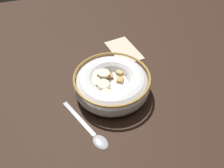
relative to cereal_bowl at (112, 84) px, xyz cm
name	(u,v)px	position (x,y,z in cm)	size (l,w,h in cm)	color
ground_plane	(112,95)	(-0.01, 0.04, -4.08)	(120.33, 120.33, 2.00)	#332116
cereal_bowl	(112,84)	(0.00, 0.00, 0.00)	(19.14, 19.14, 5.73)	white
spoon	(93,133)	(10.80, -7.84, -2.75)	(16.00, 8.09, 0.80)	#A5A5AD
folded_napkin	(124,50)	(-15.53, 8.89, -2.93)	(12.64, 7.58, 0.30)	beige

